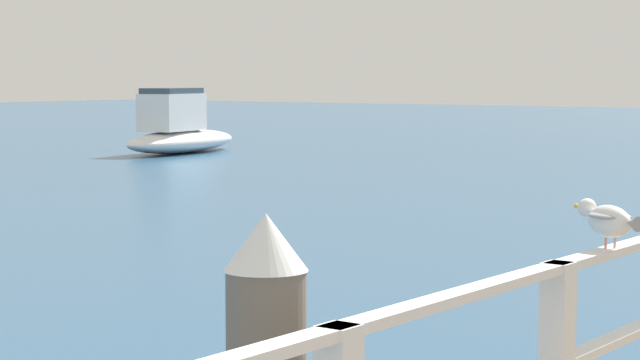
% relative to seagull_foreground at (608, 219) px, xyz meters
% --- Properties ---
extents(seagull_foreground, '(0.43, 0.28, 0.21)m').
position_rel_seagull_foreground_xyz_m(seagull_foreground, '(0.00, 0.00, 0.00)').
color(seagull_foreground, white).
rests_on(seagull_foreground, pier_railing).
extents(boat_0, '(2.73, 5.39, 1.85)m').
position_rel_seagull_foreground_xyz_m(boat_0, '(-21.36, 19.72, -0.92)').
color(boat_0, white).
rests_on(boat_0, ground_plane).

